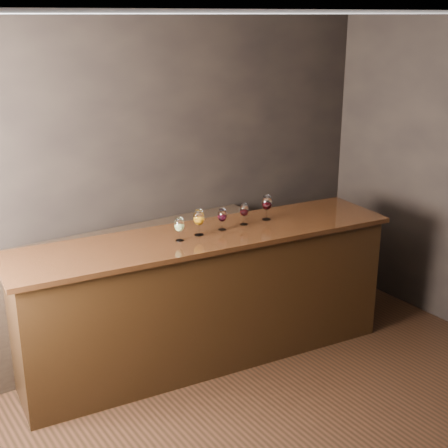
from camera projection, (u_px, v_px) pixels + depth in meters
room_shell at (258, 198)px, 3.52m from camera, size 5.02×4.52×2.81m
bar_counter at (206, 300)px, 5.19m from camera, size 3.15×1.01×1.08m
bar_top at (205, 236)px, 5.01m from camera, size 3.26×1.09×0.04m
back_bar_shelf at (111, 293)px, 5.38m from camera, size 2.85×0.40×1.03m
glass_white at (179, 225)px, 4.82m from camera, size 0.08×0.08×0.19m
glass_amber at (199, 218)px, 4.94m from camera, size 0.09×0.09×0.21m
glass_red_a at (222, 216)px, 5.07m from camera, size 0.08×0.08×0.18m
glass_red_b at (244, 210)px, 5.19m from camera, size 0.08×0.08×0.18m
glass_red_c at (267, 203)px, 5.31m from camera, size 0.09×0.09×0.21m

